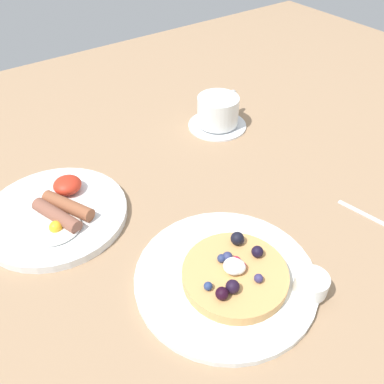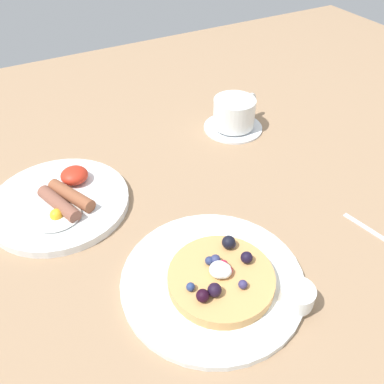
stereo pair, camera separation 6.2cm
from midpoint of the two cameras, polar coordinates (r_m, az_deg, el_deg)
name	(u,v)px [view 2 (the right image)]	position (r m, az deg, el deg)	size (l,w,h in m)	color
ground_plane	(163,228)	(0.66, -1.40, -5.16)	(2.06, 1.46, 0.03)	#977758
pancake_plate	(212,280)	(0.57, 6.03, -12.25)	(0.25, 0.25, 0.01)	white
pancake_with_berries	(221,277)	(0.56, 7.33, -11.83)	(0.14, 0.14, 0.04)	tan
syrup_ramekin	(297,296)	(0.56, 17.59, -13.72)	(0.04, 0.04, 0.03)	white
breakfast_plate	(59,203)	(0.70, -15.55, -1.55)	(0.23, 0.23, 0.01)	white
fried_breakfast	(66,195)	(0.69, -14.58, -0.53)	(0.11, 0.13, 0.03)	brown
coffee_saucer	(233,127)	(0.88, 7.76, 8.91)	(0.12, 0.12, 0.01)	white
coffee_cup	(235,112)	(0.86, 8.03, 10.89)	(0.11, 0.09, 0.06)	white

